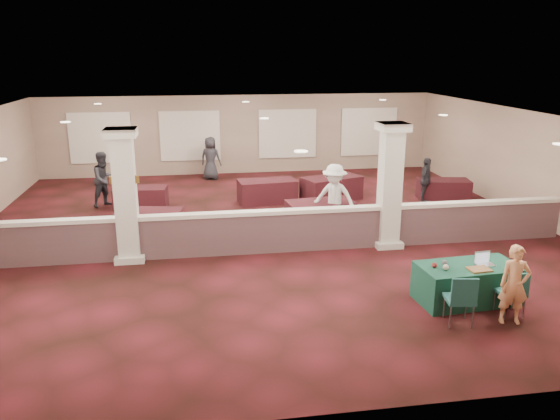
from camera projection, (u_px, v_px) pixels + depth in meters
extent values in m
plane|color=#451117|center=(265.00, 233.00, 15.23)|extent=(16.00, 16.00, 0.00)
cube|color=#7F6658|center=(239.00, 135.00, 22.37)|extent=(16.00, 0.04, 3.20)
cube|color=#7F6658|center=(343.00, 310.00, 7.19)|extent=(16.00, 0.04, 3.20)
cube|color=#7F6658|center=(535.00, 168.00, 15.98)|extent=(0.04, 16.00, 3.20)
cube|color=silver|center=(264.00, 118.00, 14.33)|extent=(16.00, 16.00, 0.02)
cube|color=#51373B|center=(273.00, 233.00, 13.67)|extent=(15.60, 0.20, 1.00)
cube|color=beige|center=(273.00, 212.00, 13.51)|extent=(15.60, 0.28, 0.10)
cube|color=beige|center=(126.00, 196.00, 12.83)|extent=(0.50, 0.50, 3.20)
cube|color=beige|center=(131.00, 257.00, 13.26)|extent=(0.70, 0.70, 0.16)
cube|color=beige|center=(121.00, 133.00, 12.41)|extent=(0.72, 0.72, 0.20)
cube|color=beige|center=(390.00, 186.00, 13.81)|extent=(0.50, 0.50, 3.20)
cube|color=beige|center=(386.00, 243.00, 14.23)|extent=(0.70, 0.70, 0.16)
cube|color=beige|center=(393.00, 127.00, 13.39)|extent=(0.72, 0.72, 0.20)
cylinder|color=brown|center=(112.00, 180.00, 12.68)|extent=(0.12, 0.12, 0.18)
cylinder|color=silver|center=(112.00, 180.00, 12.68)|extent=(0.09, 0.09, 0.10)
cylinder|color=brown|center=(137.00, 179.00, 12.76)|extent=(0.12, 0.12, 0.18)
cylinder|color=silver|center=(137.00, 179.00, 12.76)|extent=(0.09, 0.09, 0.10)
cube|color=#0E362A|center=(467.00, 283.00, 10.99)|extent=(2.07, 1.14, 0.77)
cube|color=#1B514F|center=(510.00, 293.00, 10.40)|extent=(0.46, 0.46, 0.06)
cube|color=#1B514F|center=(518.00, 285.00, 10.13)|extent=(0.44, 0.05, 0.44)
cylinder|color=slate|center=(505.00, 309.00, 10.26)|extent=(0.02, 0.02, 0.42)
cylinder|color=slate|center=(524.00, 308.00, 10.32)|extent=(0.02, 0.02, 0.42)
cylinder|color=slate|center=(494.00, 300.00, 10.62)|extent=(0.02, 0.02, 0.42)
cylinder|color=slate|center=(512.00, 299.00, 10.68)|extent=(0.02, 0.02, 0.42)
cube|color=#1B514F|center=(459.00, 299.00, 10.04)|extent=(0.58, 0.58, 0.06)
cube|color=#1B514F|center=(465.00, 291.00, 9.74)|extent=(0.48, 0.13, 0.48)
cylinder|color=slate|center=(450.00, 317.00, 9.91)|extent=(0.03, 0.03, 0.45)
cylinder|color=slate|center=(473.00, 317.00, 9.91)|extent=(0.03, 0.03, 0.45)
cylinder|color=slate|center=(444.00, 307.00, 10.31)|extent=(0.03, 0.03, 0.45)
cylinder|color=slate|center=(466.00, 307.00, 10.30)|extent=(0.03, 0.03, 0.45)
imported|color=#E5A563|center=(514.00, 285.00, 10.01)|extent=(0.61, 0.48, 1.51)
cube|color=black|center=(150.00, 223.00, 14.94)|extent=(1.89, 1.18, 0.71)
cube|color=black|center=(320.00, 214.00, 15.65)|extent=(1.99, 1.15, 0.77)
cube|color=black|center=(444.00, 190.00, 18.61)|extent=(1.83, 1.14, 0.69)
cube|color=black|center=(141.00, 198.00, 17.62)|extent=(1.73, 0.97, 0.67)
cube|color=black|center=(267.00, 191.00, 18.23)|extent=(1.98, 1.14, 0.77)
cube|color=black|center=(331.00, 188.00, 18.56)|extent=(2.19, 1.62, 0.80)
imported|color=black|center=(104.00, 179.00, 17.67)|extent=(0.96, 0.93, 1.79)
imported|color=silver|center=(334.00, 198.00, 15.26)|extent=(1.32, 1.11, 1.89)
imported|color=black|center=(426.00, 180.00, 18.11)|extent=(0.90, 0.96, 1.53)
imported|color=black|center=(211.00, 158.00, 21.45)|extent=(0.94, 0.74, 1.68)
cube|color=silver|center=(485.00, 265.00, 10.90)|extent=(0.36, 0.27, 0.02)
cube|color=silver|center=(482.00, 257.00, 10.97)|extent=(0.35, 0.04, 0.23)
cube|color=silver|center=(482.00, 257.00, 10.97)|extent=(0.32, 0.03, 0.20)
cube|color=#AE641B|center=(479.00, 269.00, 10.64)|extent=(0.44, 0.35, 0.03)
sphere|color=beige|center=(446.00, 267.00, 10.64)|extent=(0.12, 0.12, 0.12)
sphere|color=maroon|center=(434.00, 265.00, 10.75)|extent=(0.11, 0.11, 0.11)
sphere|color=#46464B|center=(445.00, 263.00, 10.88)|extent=(0.11, 0.11, 0.11)
cube|color=red|center=(509.00, 268.00, 10.75)|extent=(0.13, 0.04, 0.01)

